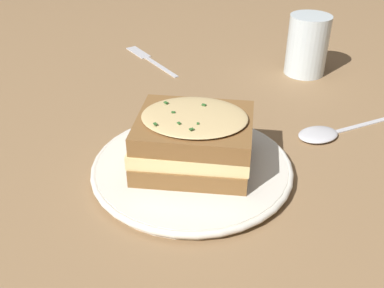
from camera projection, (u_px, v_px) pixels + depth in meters
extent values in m
plane|color=olive|center=(192.00, 180.00, 0.58)|extent=(2.40, 2.40, 0.00)
cylinder|color=silver|center=(192.00, 168.00, 0.59)|extent=(0.25, 0.25, 0.01)
torus|color=silver|center=(192.00, 166.00, 0.59)|extent=(0.26, 0.26, 0.01)
cube|color=brown|center=(192.00, 156.00, 0.58)|extent=(0.18, 0.18, 0.02)
cube|color=#EFDB93|center=(192.00, 143.00, 0.57)|extent=(0.18, 0.18, 0.02)
cube|color=brown|center=(194.00, 127.00, 0.56)|extent=(0.18, 0.18, 0.02)
ellipsoid|color=#DBBC7F|center=(194.00, 117.00, 0.55)|extent=(0.17, 0.16, 0.01)
cube|color=#2D6028|center=(155.00, 124.00, 0.53)|extent=(0.01, 0.01, 0.00)
cube|color=#2D6028|center=(196.00, 124.00, 0.53)|extent=(0.00, 0.00, 0.00)
cube|color=#2D6028|center=(166.00, 103.00, 0.57)|extent=(0.01, 0.00, 0.00)
cube|color=#2D6028|center=(172.00, 113.00, 0.55)|extent=(0.01, 0.01, 0.00)
cube|color=#2D6028|center=(204.00, 105.00, 0.57)|extent=(0.01, 0.00, 0.00)
cube|color=#2D6028|center=(191.00, 129.00, 0.52)|extent=(0.01, 0.01, 0.00)
cube|color=#2D6028|center=(179.00, 123.00, 0.53)|extent=(0.01, 0.00, 0.00)
cylinder|color=silver|center=(307.00, 45.00, 0.84)|extent=(0.08, 0.08, 0.11)
cube|color=silver|center=(161.00, 67.00, 0.89)|extent=(0.12, 0.04, 0.00)
cube|color=silver|center=(138.00, 52.00, 0.95)|extent=(0.08, 0.04, 0.00)
cube|color=#333335|center=(134.00, 51.00, 0.96)|extent=(0.04, 0.01, 0.00)
cube|color=#333335|center=(136.00, 50.00, 0.96)|extent=(0.04, 0.01, 0.00)
cube|color=#333335|center=(138.00, 49.00, 0.96)|extent=(0.04, 0.01, 0.00)
cube|color=silver|center=(364.00, 124.00, 0.70)|extent=(0.06, 0.11, 0.00)
ellipsoid|color=silver|center=(318.00, 135.00, 0.66)|extent=(0.07, 0.08, 0.01)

